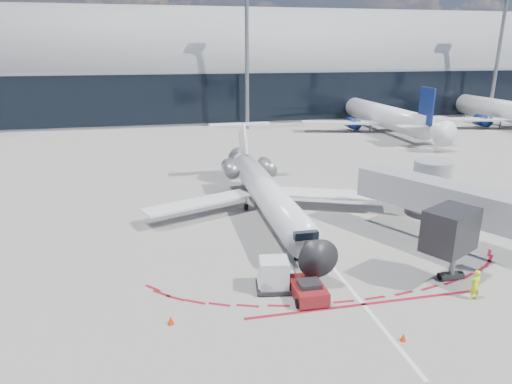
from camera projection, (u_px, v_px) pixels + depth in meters
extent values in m
plane|color=slate|center=(302.00, 230.00, 36.88)|extent=(260.00, 260.00, 0.00)
cube|color=silver|center=(295.00, 221.00, 38.74)|extent=(0.25, 40.00, 0.01)
cube|color=maroon|center=(363.00, 304.00, 26.17)|extent=(14.00, 0.25, 0.01)
cube|color=gray|center=(208.00, 93.00, 95.91)|extent=(150.00, 24.00, 10.00)
cylinder|color=gray|center=(207.00, 68.00, 94.39)|extent=(150.00, 24.00, 24.00)
cube|color=black|center=(216.00, 99.00, 84.68)|extent=(150.00, 0.20, 9.00)
cube|color=#95979D|center=(440.00, 197.00, 33.42)|extent=(8.22, 12.61, 2.30)
cube|color=black|center=(450.00, 230.00, 27.46)|extent=(3.86, 3.44, 2.60)
cylinder|color=slate|center=(453.00, 262.00, 28.72)|extent=(0.36, 0.36, 2.40)
cube|color=black|center=(451.00, 276.00, 29.02)|extent=(1.60, 0.60, 0.30)
cylinder|color=#95979D|center=(431.00, 188.00, 39.75)|extent=(3.20, 3.20, 4.80)
cylinder|color=black|center=(428.00, 211.00, 40.40)|extent=(4.00, 4.00, 0.50)
cylinder|color=slate|center=(247.00, 57.00, 78.81)|extent=(0.70, 0.70, 25.00)
cylinder|color=slate|center=(498.00, 56.00, 88.93)|extent=(0.70, 0.70, 25.00)
cylinder|color=silver|center=(267.00, 194.00, 38.84)|extent=(2.50, 20.41, 2.50)
cone|color=black|center=(311.00, 250.00, 28.13)|extent=(2.50, 2.60, 2.50)
cone|color=silver|center=(242.00, 161.00, 49.89)|extent=(2.50, 3.34, 2.50)
cube|color=black|center=(304.00, 233.00, 29.35)|extent=(1.58, 1.30, 0.51)
cube|color=silver|center=(199.00, 203.00, 39.22)|extent=(9.94, 5.89, 0.29)
cube|color=silver|center=(325.00, 194.00, 41.55)|extent=(9.94, 5.89, 0.29)
cube|color=silver|center=(243.00, 143.00, 48.36)|extent=(0.23, 4.35, 4.43)
cube|color=silver|center=(240.00, 124.00, 49.66)|extent=(6.68, 1.48, 0.15)
cylinder|color=slate|center=(230.00, 169.00, 45.98)|extent=(1.39, 3.15, 1.39)
cylinder|color=slate|center=(267.00, 167.00, 46.75)|extent=(1.39, 3.15, 1.39)
cylinder|color=black|center=(296.00, 257.00, 31.47)|extent=(0.20, 0.52, 0.52)
cylinder|color=black|center=(246.00, 207.00, 41.29)|extent=(0.28, 0.59, 0.59)
cylinder|color=black|center=(276.00, 205.00, 41.85)|extent=(0.28, 0.59, 0.59)
cylinder|color=slate|center=(296.00, 254.00, 31.40)|extent=(0.17, 0.17, 1.02)
cube|color=#63110E|center=(308.00, 290.00, 26.77)|extent=(1.84, 2.90, 0.81)
cube|color=black|center=(309.00, 284.00, 26.36)|extent=(1.27, 1.10, 0.31)
cylinder|color=slate|center=(298.00, 277.00, 28.67)|extent=(0.13, 2.33, 0.09)
cylinder|color=black|center=(298.00, 303.00, 25.76)|extent=(0.26, 0.58, 0.57)
cylinder|color=black|center=(327.00, 300.00, 26.07)|extent=(0.26, 0.58, 0.57)
cylinder|color=black|center=(289.00, 286.00, 27.60)|extent=(0.26, 0.58, 0.57)
cylinder|color=black|center=(316.00, 284.00, 27.91)|extent=(0.26, 0.58, 0.57)
imported|color=#E9FA1A|center=(475.00, 285.00, 26.44)|extent=(0.70, 0.47, 1.88)
cube|color=black|center=(274.00, 287.00, 27.74)|extent=(2.37, 2.10, 0.23)
cube|color=silver|center=(274.00, 273.00, 27.45)|extent=(1.92, 1.83, 1.70)
cylinder|color=black|center=(261.00, 294.00, 27.06)|extent=(0.14, 0.23, 0.21)
cylinder|color=black|center=(289.00, 293.00, 27.16)|extent=(0.14, 0.23, 0.21)
cylinder|color=black|center=(259.00, 283.00, 28.37)|extent=(0.14, 0.23, 0.21)
cylinder|color=black|center=(286.00, 282.00, 28.48)|extent=(0.14, 0.23, 0.21)
cone|color=red|center=(171.00, 320.00, 24.23)|extent=(0.36, 0.36, 0.51)
cone|color=red|center=(403.00, 337.00, 22.86)|extent=(0.32, 0.32, 0.45)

